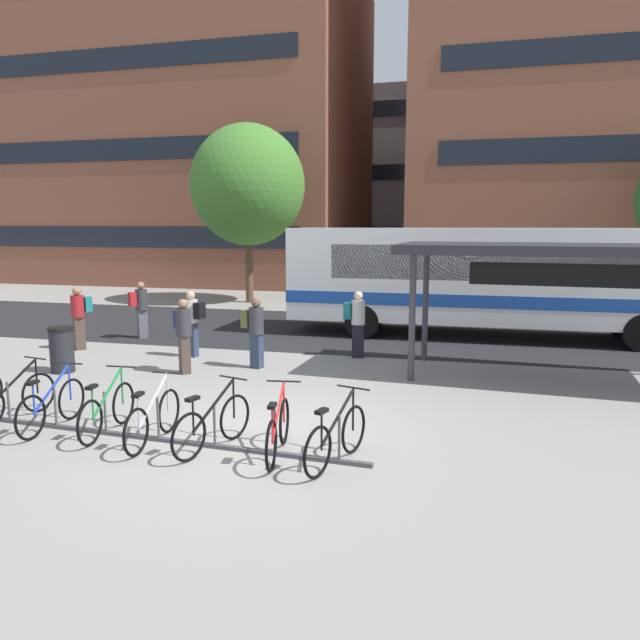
{
  "coord_description": "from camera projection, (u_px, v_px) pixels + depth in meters",
  "views": [
    {
      "loc": [
        3.26,
        -8.55,
        3.27
      ],
      "look_at": [
        0.05,
        3.98,
        1.22
      ],
      "focal_mm": 33.42,
      "sensor_mm": 36.0,
      "label": 1
    }
  ],
  "objects": [
    {
      "name": "parked_bicycle_red_6",
      "position": [
        278.0,
        431.0,
        8.47
      ],
      "size": [
        0.52,
        1.71,
        0.99
      ],
      "rotation": [
        0.0,
        0.0,
        1.71
      ],
      "color": "black",
      "rests_on": "ground"
    },
    {
      "name": "trash_bin",
      "position": [
        62.0,
        349.0,
        13.37
      ],
      "size": [
        0.55,
        0.55,
        1.03
      ],
      "color": "#232328",
      "rests_on": "ground"
    },
    {
      "name": "parked_bicycle_blue_2",
      "position": [
        52.0,
        406.0,
        9.63
      ],
      "size": [
        0.52,
        1.72,
        0.99
      ],
      "rotation": [
        0.0,
        0.0,
        1.6
      ],
      "color": "black",
      "rests_on": "ground"
    },
    {
      "name": "parked_bicycle_black_5",
      "position": [
        213.0,
        424.0,
        8.74
      ],
      "size": [
        0.65,
        1.67,
        0.99
      ],
      "rotation": [
        0.0,
        0.0,
        1.29
      ],
      "color": "black",
      "rests_on": "ground"
    },
    {
      "name": "ground",
      "position": [
        255.0,
        433.0,
        9.5
      ],
      "size": [
        200.0,
        200.0,
        0.0
      ],
      "primitive_type": "plane",
      "color": "gray"
    },
    {
      "name": "city_bus",
      "position": [
        493.0,
        277.0,
        17.38
      ],
      "size": [
        12.04,
        2.66,
        3.2
      ],
      "rotation": [
        0.0,
        0.0,
        3.15
      ],
      "color": "white",
      "rests_on": "ground"
    },
    {
      "name": "building_left_wing",
      "position": [
        179.0,
        133.0,
        37.04
      ],
      "size": [
        22.09,
        13.6,
        17.9
      ],
      "color": "brown",
      "rests_on": "ground"
    },
    {
      "name": "parked_bicycle_green_3",
      "position": [
        108.0,
        411.0,
        9.4
      ],
      "size": [
        0.52,
        1.72,
        0.99
      ],
      "rotation": [
        0.0,
        0.0,
        1.65
      ],
      "color": "black",
      "rests_on": "ground"
    },
    {
      "name": "commuter_olive_pack_1",
      "position": [
        255.0,
        328.0,
        13.71
      ],
      "size": [
        0.59,
        0.44,
        1.64
      ],
      "rotation": [
        0.0,
        0.0,
        6.0
      ],
      "color": "#2D3851",
      "rests_on": "ground"
    },
    {
      "name": "commuter_teal_pack_5",
      "position": [
        357.0,
        320.0,
        14.79
      ],
      "size": [
        0.53,
        0.35,
        1.67
      ],
      "rotation": [
        0.0,
        0.0,
        6.26
      ],
      "color": "black",
      "rests_on": "ground"
    },
    {
      "name": "commuter_black_pack_4",
      "position": [
        192.0,
        319.0,
        14.86
      ],
      "size": [
        0.57,
        0.4,
        1.67
      ],
      "rotation": [
        0.0,
        0.0,
        2.96
      ],
      "color": "#2D3851",
      "rests_on": "ground"
    },
    {
      "name": "transit_shelter",
      "position": [
        576.0,
        253.0,
        12.26
      ],
      "size": [
        7.34,
        3.24,
        2.89
      ],
      "rotation": [
        0.0,
        0.0,
        -0.06
      ],
      "color": "#38383D",
      "rests_on": "ground"
    },
    {
      "name": "building_centre_block",
      "position": [
        456.0,
        183.0,
        47.66
      ],
      "size": [
        16.99,
        12.82,
        13.2
      ],
      "color": "gray",
      "rests_on": "ground"
    },
    {
      "name": "parked_bicycle_silver_4",
      "position": [
        153.0,
        419.0,
        8.99
      ],
      "size": [
        0.52,
        1.72,
        0.99
      ],
      "rotation": [
        0.0,
        0.0,
        1.6
      ],
      "color": "black",
      "rests_on": "ground"
    },
    {
      "name": "bike_rack",
      "position": [
        132.0,
        432.0,
        9.27
      ],
      "size": [
        7.67,
        0.53,
        0.7
      ],
      "rotation": [
        0.0,
        0.0,
        -0.06
      ],
      "color": "#47474C",
      "rests_on": "ground"
    },
    {
      "name": "street_tree_0",
      "position": [
        248.0,
        185.0,
        24.91
      ],
      "size": [
        4.79,
        4.79,
        7.46
      ],
      "color": "brown",
      "rests_on": "ground"
    },
    {
      "name": "commuter_navy_pack_2",
      "position": [
        183.0,
        331.0,
        13.21
      ],
      "size": [
        0.58,
        0.59,
        1.68
      ],
      "rotation": [
        0.0,
        0.0,
        5.47
      ],
      "color": "#47382D",
      "rests_on": "ground"
    },
    {
      "name": "parked_bicycle_black_1",
      "position": [
        13.0,
        398.0,
        10.06
      ],
      "size": [
        0.52,
        1.7,
        0.99
      ],
      "rotation": [
        0.0,
        0.0,
        1.39
      ],
      "color": "black",
      "rests_on": "ground"
    },
    {
      "name": "bus_lane_asphalt",
      "position": [
        362.0,
        331.0,
        18.6
      ],
      "size": [
        80.0,
        7.2,
        0.01
      ],
      "primitive_type": "cube",
      "color": "#232326",
      "rests_on": "ground"
    },
    {
      "name": "parked_bicycle_black_7",
      "position": [
        337.0,
        438.0,
        8.18
      ],
      "size": [
        0.65,
        1.67,
        0.99
      ],
      "rotation": [
        0.0,
        0.0,
        1.29
      ],
      "color": "black",
      "rests_on": "ground"
    },
    {
      "name": "commuter_red_pack_0",
      "position": [
        140.0,
        306.0,
        17.35
      ],
      "size": [
        0.58,
        0.59,
        1.66
      ],
      "rotation": [
        0.0,
        0.0,
        0.84
      ],
      "color": "#565660",
      "rests_on": "ground"
    },
    {
      "name": "commuter_teal_pack_3",
      "position": [
        79.0,
        314.0,
        15.74
      ],
      "size": [
        0.55,
        0.6,
        1.68
      ],
      "rotation": [
        0.0,
        0.0,
        4.1
      ],
      "color": "#47382D",
      "rests_on": "ground"
    }
  ]
}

